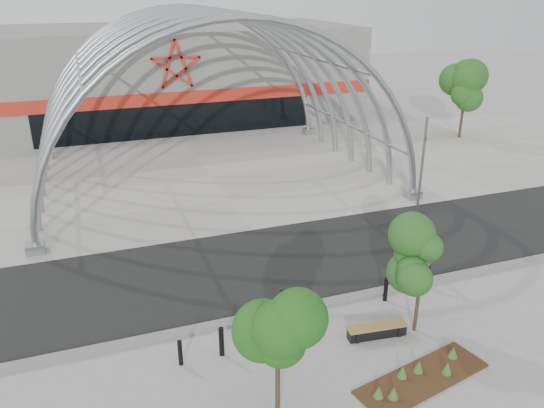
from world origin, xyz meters
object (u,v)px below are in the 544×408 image
Objects in this scene: bollard_2 at (282,303)px; signal_pole at (423,160)px; street_tree_0 at (278,331)px; street_tree_1 at (423,262)px; bench_1 at (377,331)px; bench_0 at (281,323)px.

signal_pole is at bearing 34.17° from bollard_2.
street_tree_1 is at bearing 20.50° from street_tree_0.
bench_1 is at bearing -41.85° from bollard_2.
street_tree_1 is at bearing -31.24° from bollard_2.
street_tree_0 is at bearing -152.46° from bench_1.
bollard_2 reaches higher than bench_0.
street_tree_0 is (-12.79, -12.09, 0.34)m from signal_pole.
street_tree_0 is 5.82m from bench_1.
street_tree_1 is 5.27m from bollard_2.
signal_pole is at bearing 49.72° from bench_1.
bollard_2 is (-10.86, -7.37, -2.09)m from signal_pole.
bench_1 is (2.94, -1.58, -0.01)m from bench_0.
street_tree_0 is 5.65m from bollard_2.
bollard_2 is at bearing 67.76° from street_tree_0.
street_tree_1 is (-6.78, -9.84, 0.14)m from signal_pole.
street_tree_0 reaches higher than bollard_2.
signal_pole reaches higher than bench_1.
street_tree_0 is 3.99× the size of bollard_2.
bench_0 is at bearing -112.49° from bollard_2.
bench_0 is 2.16× the size of bollard_2.
street_tree_1 is 5.35m from bench_0.
street_tree_1 reaches higher than bollard_2.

